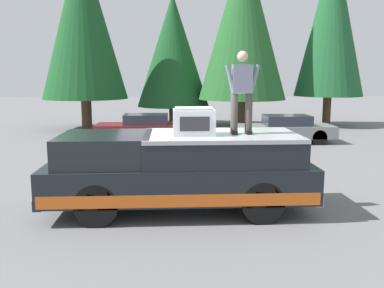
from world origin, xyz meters
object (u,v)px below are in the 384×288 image
at_px(pickup_truck, 179,170).
at_px(parked_car_maroon, 144,127).
at_px(compressor_unit, 194,121).
at_px(person_on_truck_bed, 242,90).
at_px(parked_car_grey, 285,129).

height_order(pickup_truck, parked_car_maroon, pickup_truck).
distance_m(compressor_unit, person_on_truck_bed, 1.17).
xyz_separation_m(person_on_truck_bed, parked_car_maroon, (9.69, 2.58, -1.97)).
bearing_deg(parked_car_grey, parked_car_maroon, 82.56).
height_order(person_on_truck_bed, parked_car_grey, person_on_truck_bed).
relative_size(pickup_truck, parked_car_grey, 1.35).
bearing_deg(pickup_truck, compressor_unit, -116.78).
bearing_deg(compressor_unit, parked_car_grey, -26.03).
distance_m(parked_car_grey, parked_car_maroon, 6.03).
relative_size(pickup_truck, person_on_truck_bed, 3.28).
bearing_deg(parked_car_maroon, person_on_truck_bed, -165.10).
height_order(person_on_truck_bed, parked_car_maroon, person_on_truck_bed).
height_order(pickup_truck, person_on_truck_bed, person_on_truck_bed).
xyz_separation_m(compressor_unit, parked_car_grey, (8.99, -4.39, -1.35)).
bearing_deg(parked_car_maroon, parked_car_grey, -97.44).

